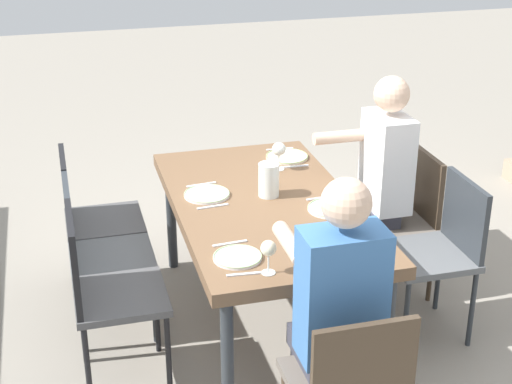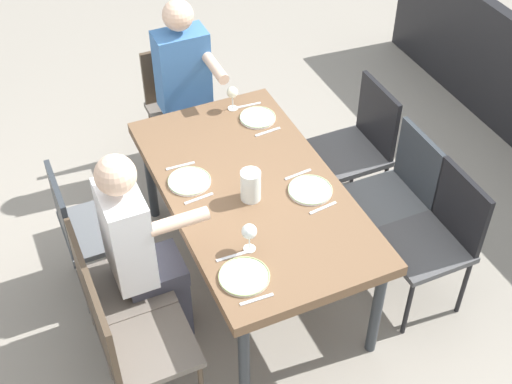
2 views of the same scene
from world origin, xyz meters
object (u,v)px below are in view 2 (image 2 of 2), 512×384
(dining_table, at_px, (252,196))
(plate_2, at_px, (189,181))
(chair_east_south, at_px, (359,142))
(wine_glass_0, at_px, (249,232))
(plate_3, at_px, (258,118))
(diner_woman_green, at_px, (141,248))
(chair_west_north, at_px, (132,343))
(diner_man_white, at_px, (187,91))
(chair_mid_south, at_px, (398,190))
(chair_mid_north, at_px, (111,285))
(plate_1, at_px, (310,190))
(chair_east_north, at_px, (88,224))
(plate_0, at_px, (244,276))
(chair_head_east, at_px, (179,101))
(water_pitcher, at_px, (251,187))
(chair_west_south, at_px, (438,234))
(wine_glass_3, at_px, (232,93))

(dining_table, bearing_deg, plate_2, 59.37)
(chair_east_south, xyz_separation_m, plate_2, (-0.13, 1.19, 0.21))
(wine_glass_0, height_order, plate_3, wine_glass_0)
(plate_3, bearing_deg, diner_woman_green, 126.43)
(dining_table, distance_m, chair_west_north, 1.07)
(diner_man_white, relative_size, wine_glass_0, 8.04)
(chair_mid_south, bearing_deg, wine_glass_0, 103.57)
(chair_mid_north, xyz_separation_m, diner_woman_green, (-0.00, -0.19, 0.20))
(chair_east_south, distance_m, plate_1, 0.80)
(chair_west_north, distance_m, chair_east_north, 0.88)
(chair_mid_north, distance_m, chair_east_south, 1.84)
(chair_east_north, relative_size, wine_glass_0, 5.31)
(chair_west_north, relative_size, plate_0, 3.55)
(chair_mid_north, bearing_deg, plate_2, -59.68)
(chair_mid_south, height_order, plate_3, chair_mid_south)
(chair_west_north, relative_size, chair_east_north, 1.02)
(chair_mid_south, height_order, plate_2, chair_mid_south)
(chair_head_east, distance_m, water_pitcher, 1.38)
(plate_2, bearing_deg, chair_west_north, 141.88)
(plate_0, bearing_deg, wine_glass_0, -31.34)
(diner_man_white, distance_m, water_pitcher, 1.15)
(chair_mid_north, height_order, chair_east_south, chair_east_south)
(chair_east_north, relative_size, diner_woman_green, 0.66)
(chair_west_south, relative_size, wine_glass_3, 5.62)
(chair_west_south, distance_m, wine_glass_3, 1.51)
(chair_west_south, height_order, plate_1, chair_west_south)
(wine_glass_3, xyz_separation_m, water_pitcher, (-0.81, 0.23, -0.04))
(plate_1, height_order, plate_2, same)
(chair_east_south, bearing_deg, plate_1, 128.00)
(chair_head_east, bearing_deg, plate_0, 170.73)
(chair_west_south, relative_size, wine_glass_0, 5.38)
(chair_west_north, height_order, chair_mid_north, chair_west_north)
(chair_mid_north, distance_m, plate_2, 0.71)
(chair_east_north, relative_size, plate_0, 3.48)
(wine_glass_0, bearing_deg, diner_woman_green, 62.28)
(chair_mid_north, distance_m, chair_mid_south, 1.77)
(chair_east_north, relative_size, chair_head_east, 1.02)
(chair_head_east, xyz_separation_m, diner_woman_green, (-1.43, 0.70, 0.20))
(dining_table, xyz_separation_m, chair_west_north, (-0.56, 0.89, -0.16))
(wine_glass_3, bearing_deg, plate_0, 159.57)
(chair_east_north, distance_m, plate_2, 0.64)
(plate_3, bearing_deg, chair_head_east, 22.25)
(chair_head_east, xyz_separation_m, diner_man_white, (-0.20, -0.00, 0.21))
(plate_0, distance_m, plate_2, 0.77)
(plate_1, xyz_separation_m, water_pitcher, (0.08, 0.32, 0.07))
(chair_east_north, height_order, wine_glass_3, wine_glass_3)
(dining_table, distance_m, wine_glass_0, 0.50)
(diner_man_white, bearing_deg, chair_head_east, 0.83)
(chair_mid_north, height_order, diner_woman_green, diner_woman_green)
(chair_east_north, relative_size, plate_1, 3.58)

